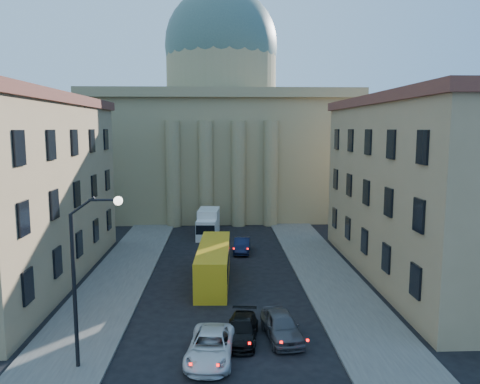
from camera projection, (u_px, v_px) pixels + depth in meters
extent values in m
cube|color=#4F4E49|center=(106.00, 297.00, 33.52)|extent=(5.00, 60.00, 0.15)
cube|color=#4F4E49|center=(340.00, 293.00, 34.24)|extent=(5.00, 60.00, 0.15)
cube|color=#8A7B55|center=(222.00, 156.00, 70.43)|extent=(34.00, 26.00, 16.00)
cube|color=#8A7B55|center=(221.00, 99.00, 69.29)|extent=(35.50, 27.50, 1.20)
cylinder|color=#8A7B55|center=(221.00, 74.00, 68.80)|extent=(16.00, 16.00, 8.00)
sphere|color=#4B665C|center=(221.00, 46.00, 68.26)|extent=(16.40, 16.40, 16.40)
cube|color=#8A7B55|center=(77.00, 174.00, 67.90)|extent=(13.00, 13.00, 11.00)
cone|color=brown|center=(75.00, 122.00, 66.88)|extent=(26.02, 26.02, 4.00)
cube|color=#8A7B55|center=(363.00, 173.00, 69.67)|extent=(13.00, 13.00, 11.00)
cone|color=brown|center=(365.00, 122.00, 68.65)|extent=(26.02, 26.02, 4.00)
cylinder|color=#8A7B55|center=(173.00, 174.00, 57.31)|extent=(1.80, 1.80, 13.00)
cylinder|color=#8A7B55|center=(206.00, 174.00, 57.48)|extent=(1.80, 1.80, 13.00)
cylinder|color=#8A7B55|center=(238.00, 174.00, 57.65)|extent=(1.80, 1.80, 13.00)
cylinder|color=#8A7B55|center=(271.00, 174.00, 57.81)|extent=(1.80, 1.80, 13.00)
cube|color=#A2855F|center=(4.00, 194.00, 36.19)|extent=(11.00, 26.00, 14.00)
cube|color=#A2855F|center=(434.00, 192.00, 37.62)|extent=(11.00, 26.00, 14.00)
cube|color=brown|center=(440.00, 100.00, 36.63)|extent=(11.60, 26.60, 0.80)
cylinder|color=black|center=(75.00, 293.00, 23.14)|extent=(0.20, 0.20, 8.00)
cylinder|color=black|center=(82.00, 206.00, 22.57)|extent=(1.30, 0.12, 0.96)
cylinder|color=black|center=(102.00, 200.00, 22.57)|extent=(1.30, 0.12, 0.12)
sphere|color=white|center=(118.00, 201.00, 22.61)|extent=(0.44, 0.44, 0.44)
imported|color=silver|center=(211.00, 346.00, 24.57)|extent=(2.87, 5.30, 1.41)
imported|color=black|center=(242.00, 330.00, 26.78)|extent=(2.31, 4.53, 1.26)
imported|color=#434448|center=(281.00, 326.00, 27.00)|extent=(2.37, 4.74, 1.55)
imported|color=black|center=(242.00, 245.00, 45.83)|extent=(1.91, 4.43, 1.42)
cube|color=gold|center=(214.00, 264.00, 37.00)|extent=(2.74, 10.38, 2.90)
cube|color=black|center=(214.00, 258.00, 36.93)|extent=(2.78, 9.82, 1.03)
cylinder|color=black|center=(198.00, 292.00, 33.42)|extent=(0.32, 0.95, 0.94)
cylinder|color=black|center=(224.00, 292.00, 33.42)|extent=(0.32, 0.95, 0.94)
cylinder|color=black|center=(205.00, 262.00, 40.84)|extent=(0.32, 0.95, 0.94)
cylinder|color=black|center=(227.00, 262.00, 40.84)|extent=(0.32, 0.95, 0.94)
cube|color=silver|center=(206.00, 230.00, 50.67)|extent=(2.28, 2.36, 2.20)
cube|color=black|center=(205.00, 230.00, 49.59)|extent=(2.02, 0.27, 1.01)
cube|color=silver|center=(209.00, 221.00, 53.05)|extent=(2.50, 4.01, 2.84)
cylinder|color=black|center=(198.00, 237.00, 50.43)|extent=(0.32, 0.84, 0.82)
cylinder|color=black|center=(215.00, 237.00, 50.36)|extent=(0.32, 0.84, 0.82)
cylinder|color=black|center=(202.00, 230.00, 54.06)|extent=(0.32, 0.84, 0.82)
cylinder|color=black|center=(217.00, 230.00, 53.99)|extent=(0.32, 0.84, 0.82)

